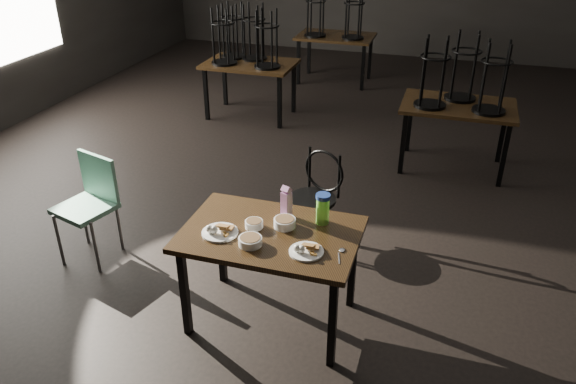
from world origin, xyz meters
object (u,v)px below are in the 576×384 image
(juice_carton, at_px, (286,203))
(school_chair, at_px, (90,199))
(main_table, at_px, (271,242))
(bentwood_chair, at_px, (317,191))
(water_bottle, at_px, (323,208))

(juice_carton, xyz_separation_m, school_chair, (-1.74, 0.13, -0.32))
(main_table, bearing_deg, juice_carton, 79.66)
(juice_carton, distance_m, bentwood_chair, 0.94)
(water_bottle, bearing_deg, main_table, -144.35)
(juice_carton, height_order, school_chair, juice_carton)
(main_table, bearing_deg, water_bottle, 35.65)
(bentwood_chair, relative_size, school_chair, 0.95)
(main_table, height_order, school_chair, school_chair)
(water_bottle, bearing_deg, school_chair, 176.03)
(juice_carton, bearing_deg, main_table, -100.34)
(water_bottle, height_order, school_chair, water_bottle)
(main_table, height_order, water_bottle, water_bottle)
(school_chair, bearing_deg, juice_carton, 12.20)
(main_table, distance_m, school_chair, 1.74)
(main_table, distance_m, juice_carton, 0.30)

